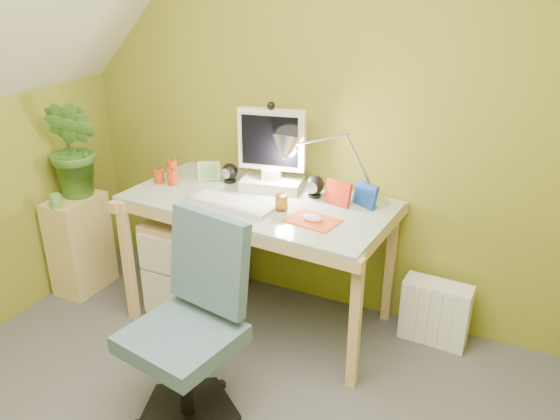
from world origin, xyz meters
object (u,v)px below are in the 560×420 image
at_px(potted_plant, 75,149).
at_px(radiator, 435,312).
at_px(desk_lamp, 349,150).
at_px(desk, 259,261).
at_px(side_ledge, 80,244).
at_px(monitor, 272,141).
at_px(task_chair, 181,337).

xyz_separation_m(potted_plant, radiator, (2.16, 0.36, -0.76)).
bearing_deg(potted_plant, desk_lamp, 10.68).
bearing_deg(desk, desk_lamp, 25.77).
distance_m(side_ledge, radiator, 2.23).
bearing_deg(desk, radiator, 17.13).
bearing_deg(radiator, desk_lamp, -171.59).
xyz_separation_m(monitor, side_ledge, (-1.21, -0.36, -0.74)).
height_order(monitor, desk_lamp, desk_lamp).
distance_m(desk, radiator, 1.03).
xyz_separation_m(desk_lamp, side_ledge, (-1.66, -0.36, -0.75)).
bearing_deg(desk_lamp, task_chair, -124.01).
relative_size(desk, monitor, 2.58).
bearing_deg(monitor, potted_plant, -175.87).
distance_m(desk_lamp, potted_plant, 1.66).
height_order(monitor, radiator, monitor).
xyz_separation_m(side_ledge, task_chair, (1.27, -0.69, 0.15)).
bearing_deg(radiator, side_ledge, -166.42).
height_order(desk, potted_plant, potted_plant).
relative_size(desk_lamp, radiator, 1.57).
xyz_separation_m(desk_lamp, task_chair, (-0.39, -1.04, -0.60)).
distance_m(monitor, potted_plant, 1.22).
relative_size(monitor, side_ledge, 0.89).
bearing_deg(potted_plant, radiator, 9.38).
bearing_deg(side_ledge, potted_plant, 59.12).
relative_size(side_ledge, task_chair, 0.69).
height_order(potted_plant, task_chair, potted_plant).
distance_m(desk_lamp, side_ledge, 1.85).
height_order(desk_lamp, potted_plant, desk_lamp).
bearing_deg(monitor, desk, -100.49).
bearing_deg(desk, side_ledge, -167.69).
distance_m(task_chair, radiator, 1.45).
relative_size(desk_lamp, task_chair, 0.62).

